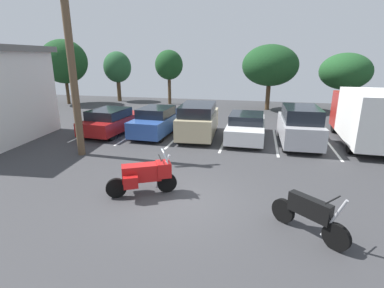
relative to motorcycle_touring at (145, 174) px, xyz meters
The scene contains 16 objects.
ground 1.37m from the motorcycle_touring, ahead, with size 44.00×44.00×0.10m, color #38383A.
motorcycle_touring is the anchor object (origin of this frame).
motorcycle_second 4.92m from the motorcycle_touring, 14.31° to the right, with size 1.68×1.48×1.31m.
parking_stripes 7.27m from the motorcycle_touring, 86.48° to the left, with size 13.29×5.13×0.01m.
car_red 8.51m from the motorcycle_touring, 124.34° to the left, with size 2.21×4.52×1.43m.
car_blue 7.78m from the motorcycle_touring, 106.16° to the left, with size 1.96×4.79×1.55m.
car_champagne 7.28m from the motorcycle_touring, 88.16° to the left, with size 2.10×4.37×1.85m.
car_white 7.98m from the motorcycle_touring, 69.22° to the left, with size 1.90×4.78×1.40m.
car_silver 8.88m from the motorcycle_touring, 52.00° to the left, with size 1.86×4.29×1.93m.
box_truck 11.70m from the motorcycle_touring, 41.34° to the left, with size 2.67×6.23×2.72m.
utility_pole 6.18m from the motorcycle_touring, 144.16° to the left, with size 1.72×0.77×7.47m.
tree_center_left 20.73m from the motorcycle_touring, 60.89° to the left, with size 3.97×3.97×4.57m.
tree_center_right 21.56m from the motorcycle_touring, 118.39° to the left, with size 2.64×2.64×4.76m.
tree_far_left 18.96m from the motorcycle_touring, 104.60° to the left, with size 2.51×2.51×4.86m.
tree_left 21.50m from the motorcycle_touring, 131.07° to the left, with size 4.10×4.10×5.77m.
tree_center 17.74m from the motorcycle_touring, 76.35° to the left, with size 4.46×4.46×5.22m.
Camera 1 is at (2.21, -7.84, 4.27)m, focal length 27.22 mm.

